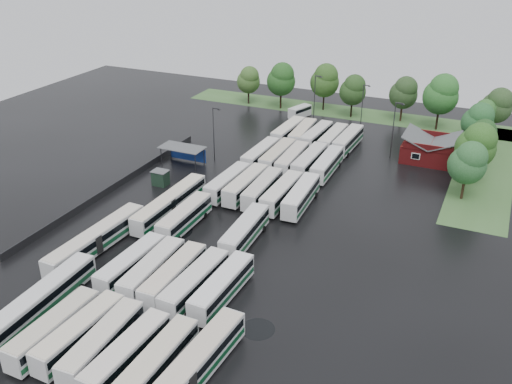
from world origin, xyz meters
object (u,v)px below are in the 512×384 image
at_px(artic_bus_west_a, 38,302).
at_px(minibus, 300,111).
at_px(brick_building, 430,151).
at_px(artic_bus_east, 187,375).

distance_m(artic_bus_west_a, minibus, 80.16).
distance_m(brick_building, artic_bus_east, 70.19).
bearing_deg(artic_bus_east, minibus, 106.09).
bearing_deg(artic_bus_west_a, brick_building, 61.30).
xyz_separation_m(artic_bus_west_a, minibus, (2.01, 80.13, -0.39)).
distance_m(brick_building, artic_bus_west_a, 74.03).
xyz_separation_m(artic_bus_east, minibus, (-19.39, 83.18, -0.47)).
relative_size(artic_bus_east, minibus, 2.95).
bearing_deg(minibus, brick_building, -5.46).
bearing_deg(brick_building, artic_bus_west_a, -116.71).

